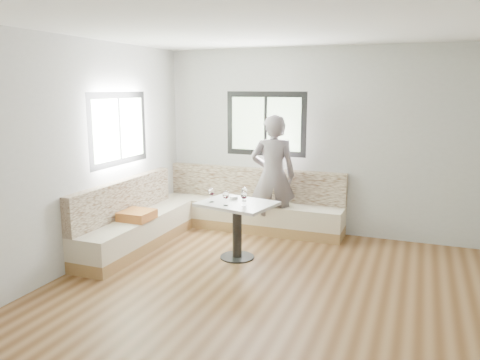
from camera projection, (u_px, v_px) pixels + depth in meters
name	position (u px, v px, depth m)	size (l,w,h in m)	color
room	(268.00, 166.00, 4.83)	(5.01, 5.01, 2.81)	brown
banquette	(203.00, 215.00, 6.99)	(2.90, 2.80, 0.95)	#9B7244
table	(237.00, 216.00, 6.06)	(1.04, 0.88, 0.75)	black
person	(273.00, 176.00, 6.97)	(0.67, 0.44, 1.83)	slate
olive_ramekin	(234.00, 198.00, 6.19)	(0.11, 0.11, 0.04)	white
wine_glass_a	(212.00, 192.00, 6.02)	(0.08, 0.08, 0.19)	white
wine_glass_b	(226.00, 195.00, 5.83)	(0.08, 0.08, 0.19)	white
wine_glass_c	(244.00, 196.00, 5.83)	(0.08, 0.08, 0.19)	white
wine_glass_d	(244.00, 191.00, 6.07)	(0.08, 0.08, 0.19)	white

